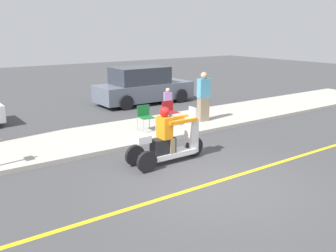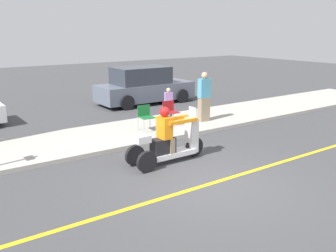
{
  "view_description": "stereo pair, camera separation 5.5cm",
  "coord_description": "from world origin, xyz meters",
  "px_view_note": "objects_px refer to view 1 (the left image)",
  "views": [
    {
      "loc": [
        -5.29,
        -5.77,
        3.35
      ],
      "look_at": [
        -0.01,
        1.68,
        0.97
      ],
      "focal_mm": 40.0,
      "sensor_mm": 36.0,
      "label": 1
    },
    {
      "loc": [
        -5.24,
        -5.8,
        3.35
      ],
      "look_at": [
        -0.01,
        1.68,
        0.97
      ],
      "focal_mm": 40.0,
      "sensor_mm": 36.0,
      "label": 2
    }
  ],
  "objects_px": {
    "motorcycle_trike": "(168,142)",
    "parked_car_lot_far": "(143,86)",
    "spectator_with_child": "(203,98)",
    "folding_chair_set_back": "(145,115)",
    "folding_chair_curbside": "(169,110)",
    "spectator_near_curb": "(168,105)"
  },
  "relations": [
    {
      "from": "parked_car_lot_far",
      "to": "spectator_near_curb",
      "type": "bearing_deg",
      "value": -108.34
    },
    {
      "from": "folding_chair_set_back",
      "to": "folding_chair_curbside",
      "type": "bearing_deg",
      "value": 8.32
    },
    {
      "from": "motorcycle_trike",
      "to": "spectator_near_curb",
      "type": "relative_size",
      "value": 1.88
    },
    {
      "from": "motorcycle_trike",
      "to": "folding_chair_set_back",
      "type": "distance_m",
      "value": 2.83
    },
    {
      "from": "spectator_near_curb",
      "to": "motorcycle_trike",
      "type": "bearing_deg",
      "value": -125.13
    },
    {
      "from": "spectator_with_child",
      "to": "parked_car_lot_far",
      "type": "height_order",
      "value": "spectator_with_child"
    },
    {
      "from": "spectator_near_curb",
      "to": "spectator_with_child",
      "type": "distance_m",
      "value": 1.31
    },
    {
      "from": "motorcycle_trike",
      "to": "parked_car_lot_far",
      "type": "xyz_separation_m",
      "value": [
        3.64,
        7.16,
        0.25
      ]
    },
    {
      "from": "motorcycle_trike",
      "to": "spectator_near_curb",
      "type": "distance_m",
      "value": 4.18
    },
    {
      "from": "motorcycle_trike",
      "to": "spectator_with_child",
      "type": "relative_size",
      "value": 1.26
    },
    {
      "from": "motorcycle_trike",
      "to": "folding_chair_set_back",
      "type": "bearing_deg",
      "value": 70.22
    },
    {
      "from": "motorcycle_trike",
      "to": "parked_car_lot_far",
      "type": "distance_m",
      "value": 8.04
    },
    {
      "from": "spectator_with_child",
      "to": "parked_car_lot_far",
      "type": "distance_m",
      "value": 4.62
    },
    {
      "from": "spectator_with_child",
      "to": "folding_chair_set_back",
      "type": "xyz_separation_m",
      "value": [
        -2.4,
        0.1,
        -0.34
      ]
    },
    {
      "from": "spectator_near_curb",
      "to": "folding_chair_set_back",
      "type": "height_order",
      "value": "spectator_near_curb"
    },
    {
      "from": "folding_chair_set_back",
      "to": "spectator_with_child",
      "type": "bearing_deg",
      "value": -2.51
    },
    {
      "from": "parked_car_lot_far",
      "to": "spectator_with_child",
      "type": "bearing_deg",
      "value": -93.61
    },
    {
      "from": "spectator_with_child",
      "to": "spectator_near_curb",
      "type": "bearing_deg",
      "value": 138.09
    },
    {
      "from": "motorcycle_trike",
      "to": "folding_chair_set_back",
      "type": "height_order",
      "value": "motorcycle_trike"
    },
    {
      "from": "spectator_near_curb",
      "to": "folding_chair_curbside",
      "type": "distance_m",
      "value": 0.69
    },
    {
      "from": "motorcycle_trike",
      "to": "folding_chair_curbside",
      "type": "height_order",
      "value": "motorcycle_trike"
    },
    {
      "from": "folding_chair_curbside",
      "to": "spectator_with_child",
      "type": "bearing_deg",
      "value": -11.45
    }
  ]
}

